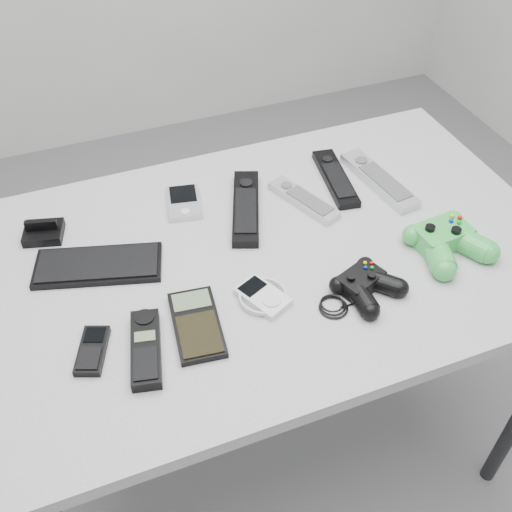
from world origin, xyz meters
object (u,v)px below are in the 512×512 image
object	(u,v)px
cordless_handset	(146,348)
controller_green	(447,239)
remote_silver_a	(304,199)
remote_silver_b	(379,179)
remote_black_b	(335,178)
remote_black_a	(246,207)
desk	(276,271)
pda_keyboard	(98,265)
calculator	(197,324)
mp3_player	(263,296)
controller_black	(366,283)
mobile_phone	(92,350)
pda	(184,202)

from	to	relation	value
cordless_handset	controller_green	xyz separation A→B (m)	(0.65, 0.04, 0.01)
remote_silver_a	remote_silver_b	distance (m)	0.20
controller_green	remote_black_b	bearing A→B (deg)	105.55
remote_black_a	controller_green	xyz separation A→B (m)	(0.35, -0.27, 0.01)
remote_silver_b	desk	bearing A→B (deg)	-166.50
desk	pda_keyboard	xyz separation A→B (m)	(-0.36, 0.08, 0.08)
desk	calculator	size ratio (longest dim) A/B	7.12
mp3_player	pda_keyboard	bearing A→B (deg)	119.58
desk	mp3_player	size ratio (longest dim) A/B	11.69
pda_keyboard	controller_green	bearing A→B (deg)	-0.85
pda_keyboard	calculator	bearing A→B (deg)	-41.57
mp3_player	cordless_handset	bearing A→B (deg)	165.57
desk	remote_silver_b	distance (m)	0.34
desk	controller_green	bearing A→B (deg)	-21.54
cordless_handset	controller_black	xyz separation A→B (m)	(0.43, -0.01, 0.01)
pda_keyboard	remote_silver_b	world-z (taller)	remote_silver_b
mobile_phone	remote_silver_a	bearing A→B (deg)	46.72
desk	mp3_player	distance (m)	0.17
remote_silver_b	remote_black_a	bearing A→B (deg)	169.34
remote_black_b	controller_green	distance (m)	0.31
remote_silver_a	controller_black	size ratio (longest dim) A/B	0.88
pda_keyboard	remote_silver_b	size ratio (longest dim) A/B	1.06
remote_black_b	controller_black	xyz separation A→B (m)	(-0.11, -0.34, 0.01)
cordless_handset	remote_silver_a	bearing A→B (deg)	45.69
remote_black_b	controller_green	bearing A→B (deg)	-61.03
remote_black_a	remote_silver_b	bearing A→B (deg)	17.81
calculator	controller_black	size ratio (longest dim) A/B	0.79
remote_black_b	remote_black_a	bearing A→B (deg)	-164.77
remote_silver_a	remote_black_a	size ratio (longest dim) A/B	0.75
calculator	controller_black	distance (m)	0.34
controller_black	cordless_handset	bearing A→B (deg)	158.21
mobile_phone	remote_black_b	bearing A→B (deg)	46.54
desk	remote_black_a	xyz separation A→B (m)	(-0.02, 0.14, 0.08)
pda_keyboard	remote_black_a	distance (m)	0.35
pda	remote_black_b	distance (m)	0.36
remote_silver_a	remote_black_b	size ratio (longest dim) A/B	0.86
remote_silver_a	calculator	distance (m)	0.42
mp3_player	desk	bearing A→B (deg)	31.91
controller_green	pda_keyboard	bearing A→B (deg)	158.56
mp3_player	controller_black	distance (m)	0.20
desk	pda	size ratio (longest dim) A/B	10.41
mobile_phone	controller_black	size ratio (longest dim) A/B	0.49
mobile_phone	cordless_handset	size ratio (longest dim) A/B	0.63
remote_black_b	controller_green	xyz separation A→B (m)	(0.11, -0.29, 0.02)
desk	controller_black	distance (m)	0.23
mp3_player	controller_green	xyz separation A→B (m)	(0.41, -0.01, 0.02)
remote_black_a	cordless_handset	xyz separation A→B (m)	(-0.30, -0.31, 0.00)
pda_keyboard	mobile_phone	size ratio (longest dim) A/B	2.46
pda	calculator	bearing A→B (deg)	-91.33
remote_silver_a	controller_black	bearing A→B (deg)	-112.07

